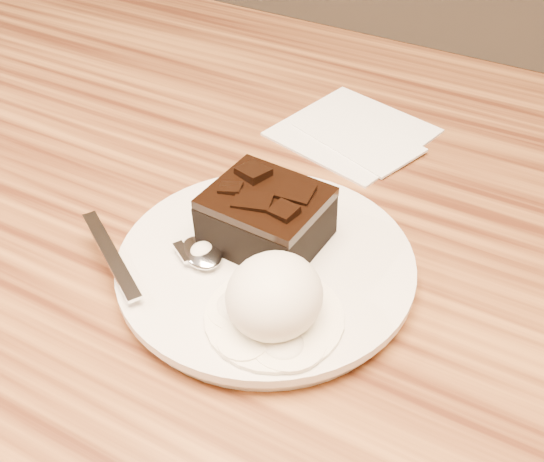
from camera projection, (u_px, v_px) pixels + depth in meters
The scene contains 9 objects.
dining_table at pixel (229, 436), 0.84m from camera, with size 1.20×0.80×0.75m, color #431F11, non-canonical shape.
plate at pixel (266, 268), 0.52m from camera, with size 0.23×0.23×0.02m, color silver.
brownie at pixel (266, 221), 0.52m from camera, with size 0.09×0.07×0.04m, color black.
ice_cream_scoop at pixel (274, 296), 0.45m from camera, with size 0.07×0.07×0.06m, color white.
melt_puddle at pixel (274, 318), 0.47m from camera, with size 0.10×0.10×0.00m, color white.
spoon at pixel (202, 254), 0.51m from camera, with size 0.03×0.17×0.01m, color silver, non-canonical shape.
napkin at pixel (353, 131), 0.68m from camera, with size 0.13×0.13×0.01m, color white.
crumb_a at pixel (264, 283), 0.49m from camera, with size 0.01×0.01×0.00m, color black.
crumb_b at pixel (258, 253), 0.52m from camera, with size 0.01×0.01×0.00m, color black.
Camera 1 is at (0.28, -0.39, 1.12)m, focal length 43.91 mm.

